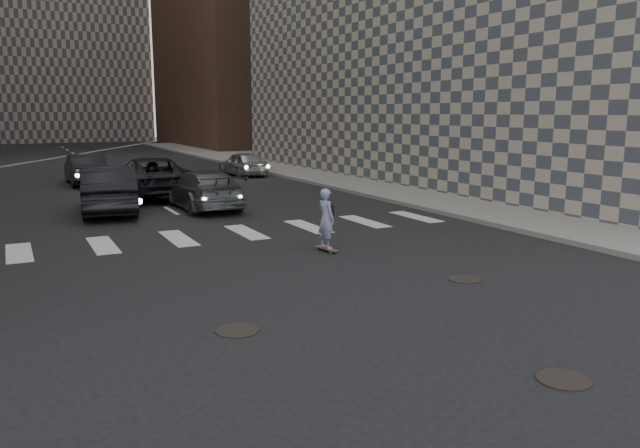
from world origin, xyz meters
The scene contains 11 objects.
ground centered at (0.00, 0.00, 0.00)m, with size 160.00×160.00×0.00m, color black.
sidewalk_right centered at (14.50, 20.00, 0.07)m, with size 13.00×80.00×0.15m, color gray.
manhole_a centered at (1.20, -2.50, 0.01)m, with size 0.70×0.70×0.02m, color black.
manhole_b centered at (-2.00, 1.20, 0.01)m, with size 0.70×0.70×0.02m, color black.
manhole_c centered at (3.30, 2.00, 0.01)m, with size 0.70×0.70×0.02m, color black.
skateboarder centered at (1.93, 5.72, 0.84)m, with size 0.45×0.82×1.59m.
traffic_car_a centered at (-2.00, 14.45, 0.82)m, with size 1.73×4.96×1.63m, color black.
traffic_car_b centered at (1.19, 14.00, 0.70)m, with size 1.96×4.82×1.40m, color #515458.
traffic_car_c centered at (0.16, 18.00, 0.82)m, with size 2.72×5.89×1.64m, color black.
traffic_car_d centered at (6.50, 24.56, 0.66)m, with size 1.57×3.90×1.33m, color silver.
traffic_car_e centered at (-1.71, 24.00, 0.74)m, with size 1.57×4.49×1.48m, color black.
Camera 1 is at (-5.10, -7.92, 3.47)m, focal length 35.00 mm.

